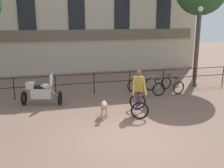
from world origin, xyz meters
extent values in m
plane|color=#7A5B4C|center=(0.00, 0.00, 0.00)|extent=(60.00, 60.00, 0.00)
cylinder|color=black|center=(-3.75, 5.20, 0.53)|extent=(0.05, 0.05, 1.05)
cylinder|color=black|center=(-1.88, 5.20, 0.53)|extent=(0.05, 0.05, 1.05)
cylinder|color=black|center=(0.00, 5.20, 0.53)|extent=(0.05, 0.05, 1.05)
cylinder|color=black|center=(1.88, 5.20, 0.53)|extent=(0.05, 0.05, 1.05)
cylinder|color=black|center=(3.75, 5.20, 0.53)|extent=(0.05, 0.05, 1.05)
cylinder|color=black|center=(5.62, 5.20, 0.53)|extent=(0.05, 0.05, 1.05)
cylinder|color=black|center=(7.50, 5.20, 0.53)|extent=(0.05, 0.05, 1.05)
cylinder|color=black|center=(0.00, 5.20, 1.02)|extent=(15.00, 0.04, 0.04)
cylinder|color=black|center=(0.00, 5.20, 0.58)|extent=(15.00, 0.04, 0.04)
cube|color=#BCB299|center=(0.00, 11.00, 4.48)|extent=(18.00, 0.60, 8.96)
cube|color=brown|center=(0.00, 10.64, 2.60)|extent=(17.10, 0.12, 0.70)
cube|color=black|center=(3.15, 10.67, 4.93)|extent=(1.10, 0.06, 5.02)
cube|color=black|center=(6.30, 10.67, 4.93)|extent=(1.10, 0.06, 5.02)
torus|color=black|center=(0.94, 1.39, 0.34)|extent=(0.67, 0.26, 0.68)
torus|color=black|center=(1.26, 2.44, 0.34)|extent=(0.67, 0.26, 0.68)
cylinder|color=maroon|center=(1.07, 1.80, 0.58)|extent=(0.18, 0.48, 0.60)
cylinder|color=maroon|center=(1.16, 2.11, 0.54)|extent=(0.10, 0.23, 0.52)
cylinder|color=maroon|center=(1.09, 1.89, 0.83)|extent=(0.23, 0.65, 0.10)
cylinder|color=maroon|center=(1.20, 2.23, 0.31)|extent=(0.16, 0.43, 0.08)
cylinder|color=maroon|center=(1.22, 2.32, 0.57)|extent=(0.10, 0.26, 0.47)
cylinder|color=maroon|center=(0.97, 1.48, 0.60)|extent=(0.09, 0.22, 0.54)
cylinder|color=maroon|center=(1.00, 1.58, 0.87)|extent=(0.47, 0.17, 0.03)
cube|color=black|center=(1.19, 2.21, 0.82)|extent=(0.18, 0.26, 0.05)
cube|color=#AD8933|center=(1.19, 2.21, 1.15)|extent=(0.41, 0.31, 0.60)
sphere|color=brown|center=(1.19, 2.21, 1.59)|extent=(0.22, 0.22, 0.22)
cylinder|color=#AD8933|center=(0.89, 1.95, 1.14)|extent=(0.34, 0.69, 0.60)
cylinder|color=#AD8933|center=(1.30, 1.83, 1.14)|extent=(0.22, 0.71, 0.60)
cylinder|color=#384766|center=(1.09, 2.13, 0.52)|extent=(0.17, 0.32, 0.69)
cylinder|color=#384766|center=(1.23, 2.09, 0.58)|extent=(0.22, 0.32, 0.58)
ellipsoid|color=tan|center=(-0.26, 2.03, 0.44)|extent=(0.37, 0.54, 0.31)
cylinder|color=tan|center=(-0.31, 1.85, 0.47)|extent=(0.21, 0.20, 0.17)
sphere|color=tan|center=(-0.35, 1.70, 0.53)|extent=(0.18, 0.18, 0.18)
cone|color=tan|center=(-0.37, 1.62, 0.51)|extent=(0.13, 0.13, 0.10)
cylinder|color=tan|center=(-0.19, 2.32, 0.51)|extent=(0.10, 0.18, 0.11)
cylinder|color=tan|center=(-0.38, 1.90, 0.19)|extent=(0.06, 0.06, 0.38)
cylinder|color=tan|center=(-0.22, 1.86, 0.19)|extent=(0.06, 0.06, 0.38)
cylinder|color=tan|center=(-0.31, 2.21, 0.19)|extent=(0.06, 0.06, 0.38)
cylinder|color=tan|center=(-0.14, 2.16, 0.19)|extent=(0.06, 0.06, 0.38)
torus|color=black|center=(-1.78, 3.92, 0.31)|extent=(0.27, 0.63, 0.62)
torus|color=black|center=(-3.29, 4.31, 0.31)|extent=(0.27, 0.63, 0.62)
cube|color=#B7B2AD|center=(-2.54, 4.11, 0.53)|extent=(0.93, 0.60, 0.44)
ellipsoid|color=#B7B2AD|center=(-2.35, 4.07, 0.83)|extent=(0.55, 0.43, 0.24)
cube|color=black|center=(-2.64, 4.14, 0.80)|extent=(0.62, 0.43, 0.10)
cylinder|color=#B2B2B7|center=(-1.97, 3.97, 0.49)|extent=(0.44, 0.17, 0.41)
cube|color=silver|center=(-2.10, 4.00, 1.10)|extent=(0.14, 0.43, 0.50)
cube|color=#B7B2AD|center=(-2.97, 4.23, 0.89)|extent=(0.40, 0.43, 0.28)
torus|color=black|center=(2.03, 5.07, 0.33)|extent=(0.66, 0.11, 0.66)
torus|color=black|center=(1.96, 4.03, 0.33)|extent=(0.66, 0.11, 0.66)
cylinder|color=#9E998E|center=(2.00, 4.67, 0.56)|extent=(0.07, 0.47, 0.58)
cylinder|color=#9E998E|center=(1.98, 4.35, 0.53)|extent=(0.05, 0.22, 0.51)
cylinder|color=#9E998E|center=(2.00, 4.57, 0.81)|extent=(0.08, 0.63, 0.10)
cylinder|color=#9E998E|center=(1.97, 4.24, 0.31)|extent=(0.06, 0.42, 0.07)
cylinder|color=#9E998E|center=(1.97, 4.14, 0.55)|extent=(0.04, 0.25, 0.46)
cylinder|color=#9E998E|center=(2.03, 4.98, 0.59)|extent=(0.04, 0.21, 0.52)
cylinder|color=#9E998E|center=(2.02, 4.89, 0.84)|extent=(0.48, 0.06, 0.03)
cube|color=black|center=(1.98, 4.26, 0.80)|extent=(0.14, 0.25, 0.05)
torus|color=black|center=(2.99, 5.07, 0.33)|extent=(0.66, 0.08, 0.66)
torus|color=black|center=(2.96, 4.03, 0.33)|extent=(0.66, 0.08, 0.66)
cylinder|color=#9E998E|center=(2.98, 4.67, 0.56)|extent=(0.05, 0.47, 0.58)
cylinder|color=#9E998E|center=(2.97, 4.35, 0.53)|extent=(0.04, 0.22, 0.51)
cylinder|color=#9E998E|center=(2.97, 4.57, 0.81)|extent=(0.05, 0.63, 0.10)
cylinder|color=#9E998E|center=(2.96, 4.24, 0.31)|extent=(0.04, 0.42, 0.07)
cylinder|color=#9E998E|center=(2.96, 4.14, 0.55)|extent=(0.03, 0.25, 0.46)
cylinder|color=#9E998E|center=(2.99, 4.98, 0.59)|extent=(0.03, 0.21, 0.52)
cylinder|color=#9E998E|center=(2.98, 4.89, 0.84)|extent=(0.48, 0.04, 0.03)
cube|color=black|center=(2.96, 4.26, 0.80)|extent=(0.13, 0.24, 0.05)
torus|color=black|center=(3.86, 5.07, 0.33)|extent=(0.66, 0.17, 0.66)
torus|color=black|center=(4.04, 4.03, 0.33)|extent=(0.66, 0.17, 0.66)
cylinder|color=#194C2D|center=(3.93, 4.66, 0.56)|extent=(0.11, 0.47, 0.58)
cylinder|color=#194C2D|center=(3.98, 4.35, 0.53)|extent=(0.07, 0.22, 0.51)
cylinder|color=#194C2D|center=(3.95, 4.57, 0.81)|extent=(0.14, 0.63, 0.10)
cylinder|color=#194C2D|center=(4.00, 4.24, 0.31)|extent=(0.10, 0.42, 0.07)
cylinder|color=#194C2D|center=(4.02, 4.15, 0.55)|extent=(0.06, 0.25, 0.46)
cylinder|color=#194C2D|center=(3.88, 4.97, 0.59)|extent=(0.06, 0.21, 0.52)
cylinder|color=#194C2D|center=(3.90, 4.88, 0.84)|extent=(0.48, 0.11, 0.03)
cube|color=black|center=(4.00, 4.26, 0.80)|extent=(0.16, 0.26, 0.05)
cylinder|color=#424247|center=(5.73, 5.23, 0.10)|extent=(0.22, 0.22, 0.20)
cylinder|color=#424247|center=(5.73, 5.23, 2.02)|extent=(0.10, 0.10, 4.04)
sphere|color=silver|center=(5.73, 5.23, 4.15)|extent=(0.28, 0.28, 0.28)
cylinder|color=brown|center=(6.63, 6.68, 2.25)|extent=(0.26, 0.26, 4.50)
camera|label=1|loc=(-2.49, -7.19, 3.64)|focal=42.00mm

